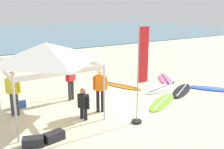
% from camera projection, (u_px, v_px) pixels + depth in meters
% --- Properties ---
extents(ground_plane, '(80.00, 80.00, 0.00)m').
position_uv_depth(ground_plane, '(110.00, 107.00, 10.44)').
color(ground_plane, beige).
extents(canopy_tent, '(3.15, 3.15, 2.75)m').
position_uv_depth(canopy_tent, '(46.00, 52.00, 9.14)').
color(canopy_tent, '#B7B7BC').
rests_on(canopy_tent, ground).
extents(surfboard_blue, '(2.11, 2.47, 0.19)m').
position_uv_depth(surfboard_blue, '(211.00, 89.00, 12.69)').
color(surfboard_blue, blue).
rests_on(surfboard_blue, ground).
extents(surfboard_lime, '(2.50, 1.74, 0.19)m').
position_uv_depth(surfboard_lime, '(162.00, 102.00, 10.92)').
color(surfboard_lime, '#7AD12D').
rests_on(surfboard_lime, ground).
extents(surfboard_pink, '(1.93, 2.37, 0.19)m').
position_uv_depth(surfboard_pink, '(165.00, 79.00, 14.32)').
color(surfboard_pink, pink).
rests_on(surfboard_pink, ground).
extents(surfboard_white, '(2.67, 1.27, 0.19)m').
position_uv_depth(surfboard_white, '(162.00, 88.00, 12.82)').
color(surfboard_white, white).
rests_on(surfboard_white, ground).
extents(surfboard_orange, '(1.39, 2.33, 0.19)m').
position_uv_depth(surfboard_orange, '(122.00, 86.00, 13.13)').
color(surfboard_orange, orange).
rests_on(surfboard_orange, ground).
extents(surfboard_black, '(2.54, 1.86, 0.19)m').
position_uv_depth(surfboard_black, '(182.00, 90.00, 12.41)').
color(surfboard_black, black).
rests_on(surfboard_black, ground).
extents(person_orange, '(0.48, 0.38, 1.71)m').
position_uv_depth(person_orange, '(100.00, 87.00, 9.73)').
color(person_orange, black).
rests_on(person_orange, ground).
extents(person_yellow, '(0.50, 0.36, 1.71)m').
position_uv_depth(person_yellow, '(13.00, 90.00, 9.40)').
color(person_yellow, '#383842').
rests_on(person_yellow, ground).
extents(person_red, '(0.52, 0.33, 1.71)m').
position_uv_depth(person_red, '(70.00, 78.00, 11.02)').
color(person_red, '#2D2D33').
rests_on(person_red, ground).
extents(person_black, '(0.34, 0.51, 1.20)m').
position_uv_depth(person_black, '(83.00, 102.00, 9.12)').
color(person_black, black).
rests_on(person_black, ground).
extents(banner_flag, '(0.60, 0.36, 3.40)m').
position_uv_depth(banner_flag, '(140.00, 79.00, 8.69)').
color(banner_flag, '#99999E').
rests_on(banner_flag, ground).
extents(gear_bag_near_tent, '(0.65, 0.42, 0.28)m').
position_uv_depth(gear_bag_near_tent, '(54.00, 136.00, 7.79)').
color(gear_bag_near_tent, '#232328').
rests_on(gear_bag_near_tent, ground).
extents(gear_bag_by_pole, '(0.67, 0.51, 0.28)m').
position_uv_depth(gear_bag_by_pole, '(33.00, 142.00, 7.46)').
color(gear_bag_by_pole, '#232328').
rests_on(gear_bag_by_pole, ground).
extents(cooler_box, '(0.50, 0.36, 0.39)m').
position_uv_depth(cooler_box, '(19.00, 103.00, 10.32)').
color(cooler_box, '#2D60B7').
rests_on(cooler_box, ground).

